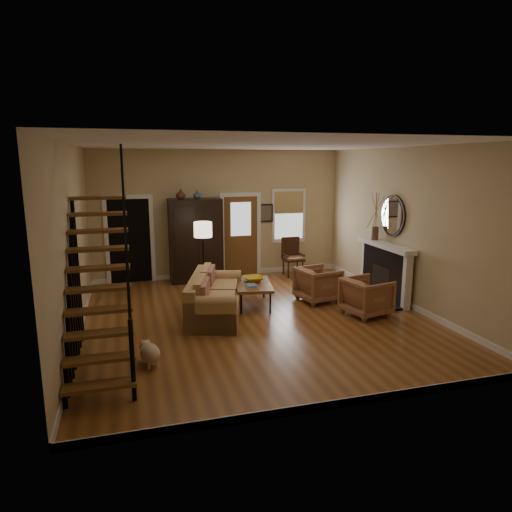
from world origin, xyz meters
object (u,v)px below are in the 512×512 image
object	(u,v)px
coffee_table	(253,294)
armchair_left	(367,297)
armchair_right	(318,284)
armoire	(196,240)
sofa	(215,297)
floor_lamp	(204,261)
side_chair	(293,257)

from	to	relation	value
coffee_table	armchair_left	world-z (taller)	armchair_left
armchair_right	coffee_table	bearing A→B (deg)	74.95
armoire	armchair_right	xyz separation A→B (m)	(2.29, -2.45, -0.67)
sofa	floor_lamp	size ratio (longest dim) A/B	1.25
floor_lamp	sofa	bearing A→B (deg)	-89.56
armchair_left	armoire	bearing A→B (deg)	25.85
armchair_left	floor_lamp	size ratio (longest dim) A/B	0.48
coffee_table	side_chair	size ratio (longest dim) A/B	1.23
armchair_right	sofa	bearing A→B (deg)	88.43
armoire	armchair_right	world-z (taller)	armoire
coffee_table	armchair_right	world-z (taller)	armchair_right
floor_lamp	side_chair	world-z (taller)	floor_lamp
armoire	side_chair	world-z (taller)	armoire
coffee_table	armchair_right	bearing A→B (deg)	-3.90
armoire	armchair_left	distance (m)	4.62
coffee_table	armchair_right	size ratio (longest dim) A/B	1.52
sofa	armchair_right	world-z (taller)	sofa
sofa	armchair_left	xyz separation A→B (m)	(2.90, -0.72, -0.03)
armchair_left	floor_lamp	world-z (taller)	floor_lamp
armchair_right	side_chair	world-z (taller)	side_chair
armoire	side_chair	size ratio (longest dim) A/B	2.06
sofa	side_chair	world-z (taller)	side_chair
floor_lamp	armoire	bearing A→B (deg)	87.62
armchair_right	floor_lamp	distance (m)	2.56
coffee_table	side_chair	distance (m)	2.75
armchair_left	floor_lamp	bearing A→B (deg)	43.04
coffee_table	floor_lamp	distance (m)	1.35
armoire	floor_lamp	size ratio (longest dim) A/B	1.22
sofa	armchair_right	size ratio (longest dim) A/B	2.61
sofa	armchair_right	xyz separation A→B (m)	(2.35, 0.40, -0.03)
armoire	floor_lamp	xyz separation A→B (m)	(-0.07, -1.59, -0.19)
armoire	coffee_table	xyz separation A→B (m)	(0.85, -2.35, -0.81)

